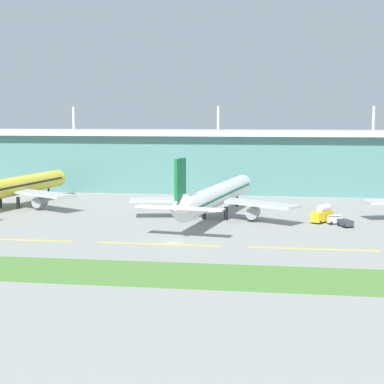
{
  "coord_description": "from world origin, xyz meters",
  "views": [
    {
      "loc": [
        24.34,
        -135.02,
        28.54
      ],
      "look_at": [
        -1.33,
        37.4,
        7.0
      ],
      "focal_mm": 57.7,
      "sensor_mm": 36.0,
      "label": 1
    }
  ],
  "objects_px": {
    "fuel_truck": "(322,214)",
    "baggage_cart": "(335,220)",
    "airliner_near": "(11,187)",
    "airliner_middle": "(216,196)",
    "pushback_tug": "(345,223)"
  },
  "relations": [
    {
      "from": "fuel_truck",
      "to": "baggage_cart",
      "type": "xyz_separation_m",
      "value": [
        3.03,
        -2.48,
        -1.0
      ]
    },
    {
      "from": "airliner_near",
      "to": "airliner_middle",
      "type": "bearing_deg",
      "value": -9.75
    },
    {
      "from": "airliner_middle",
      "to": "baggage_cart",
      "type": "relative_size",
      "value": 17.92
    },
    {
      "from": "airliner_near",
      "to": "fuel_truck",
      "type": "bearing_deg",
      "value": -8.11
    },
    {
      "from": "fuel_truck",
      "to": "pushback_tug",
      "type": "relative_size",
      "value": 1.47
    },
    {
      "from": "airliner_near",
      "to": "fuel_truck",
      "type": "relative_size",
      "value": 9.09
    },
    {
      "from": "airliner_middle",
      "to": "baggage_cart",
      "type": "height_order",
      "value": "airliner_middle"
    },
    {
      "from": "pushback_tug",
      "to": "airliner_middle",
      "type": "bearing_deg",
      "value": 166.68
    },
    {
      "from": "pushback_tug",
      "to": "baggage_cart",
      "type": "distance_m",
      "value": 4.26
    },
    {
      "from": "airliner_near",
      "to": "airliner_middle",
      "type": "xyz_separation_m",
      "value": [
        65.66,
        -11.28,
        0.0
      ]
    },
    {
      "from": "baggage_cart",
      "to": "fuel_truck",
      "type": "bearing_deg",
      "value": 140.75
    },
    {
      "from": "airliner_middle",
      "to": "airliner_near",
      "type": "bearing_deg",
      "value": 170.25
    },
    {
      "from": "airliner_middle",
      "to": "fuel_truck",
      "type": "height_order",
      "value": "airliner_middle"
    },
    {
      "from": "pushback_tug",
      "to": "baggage_cart",
      "type": "xyz_separation_m",
      "value": [
        -2.47,
        3.47,
        0.16
      ]
    },
    {
      "from": "airliner_near",
      "to": "baggage_cart",
      "type": "relative_size",
      "value": 16.84
    }
  ]
}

